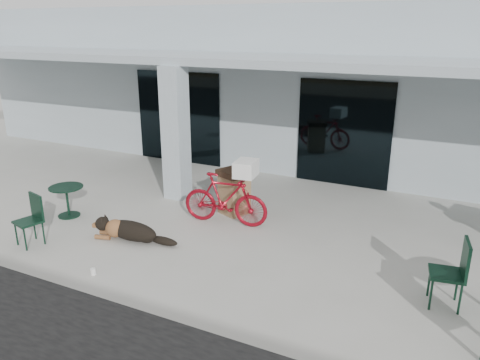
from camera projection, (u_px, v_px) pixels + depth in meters
The scene contains 14 objects.
ground at pixel (178, 247), 8.82m from camera, with size 80.00×80.00×0.00m, color #ADACA4.
building at pixel (318, 80), 15.35m from camera, with size 22.00×7.00×4.50m, color #A8B6BF.
storefront_glass_left at pixel (178, 118), 13.98m from camera, with size 2.80×0.06×2.70m, color black.
storefront_glass_right at pixel (344, 134), 11.88m from camera, with size 2.40×0.06×2.70m, color black.
column at pixel (176, 134), 10.92m from camera, with size 0.50×0.50×3.12m, color #A8B6BF.
overhang at pixel (258, 60), 10.88m from camera, with size 22.00×2.80×0.18m, color #A8B6BF.
bicycle at pixel (225, 199), 9.69m from camera, with size 0.52×1.82×1.10m, color maroon.
laundry_basket at pixel (246, 168), 9.33m from camera, with size 0.54×0.40×0.32m, color white.
dog at pixel (131, 230), 9.02m from camera, with size 1.32×0.44×0.44m, color black, non-canonical shape.
cup_near_dog at pixel (93, 272), 7.82m from camera, with size 0.09×0.09×0.11m, color white.
cafe_table_near at pixel (68, 201), 10.14m from camera, with size 0.72×0.72×0.68m, color #113122, non-canonical shape.
cafe_chair_near at pixel (28, 221), 8.76m from camera, with size 0.44×0.48×0.97m, color #113122, non-canonical shape.
cafe_chair_far_b at pixel (447, 273), 6.82m from camera, with size 0.48×0.53×1.07m, color #113122, non-canonical shape.
trash_receptacle at pixel (234, 192), 10.26m from camera, with size 0.59×0.59×1.01m, color olive, non-canonical shape.
Camera 1 is at (4.58, -6.64, 3.97)m, focal length 35.00 mm.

